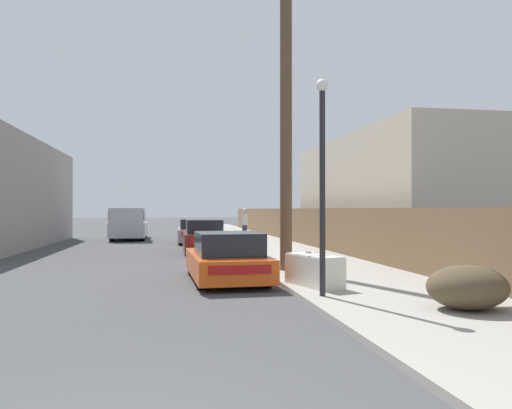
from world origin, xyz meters
TOP-DOWN VIEW (x-y plane):
  - sidewalk_curb at (5.30, 23.50)m, footprint 4.20×63.00m
  - discarded_fridge at (3.83, 7.53)m, footprint 1.06×1.74m
  - parked_sports_car_red at (2.03, 9.40)m, footprint 1.98×4.21m
  - car_parked_mid at (2.01, 18.10)m, footprint 1.75×4.42m
  - car_parked_far at (1.96, 24.55)m, footprint 1.98×4.73m
  - pickup_truck at (-1.90, 27.77)m, footprint 2.11×5.44m
  - utility_pole at (3.89, 10.56)m, footprint 1.80×0.35m
  - street_lamp at (3.62, 6.21)m, footprint 0.26×0.26m
  - brush_pile at (5.72, 4.46)m, footprint 1.44×1.25m
  - wooden_fence at (7.25, 21.76)m, footprint 0.08×46.43m
  - building_right_house at (10.92, 17.36)m, footprint 6.00×13.19m
  - pedestrian at (4.77, 24.46)m, footprint 0.34×0.34m

SIDE VIEW (x-z plane):
  - sidewalk_curb at x=5.30m, z-range 0.00..0.12m
  - discarded_fridge at x=3.83m, z-range 0.11..0.85m
  - brush_pile at x=5.72m, z-range 0.12..0.90m
  - parked_sports_car_red at x=2.03m, z-range -0.06..1.23m
  - car_parked_far at x=1.96m, z-range -0.04..1.29m
  - car_parked_mid at x=2.01m, z-range -0.05..1.39m
  - pickup_truck at x=-1.90m, z-range 0.00..1.94m
  - wooden_fence at x=7.25m, z-range 0.12..1.93m
  - pedestrian at x=4.77m, z-range 0.15..1.95m
  - building_right_house at x=10.92m, z-range 0.00..5.05m
  - street_lamp at x=3.62m, z-range 0.49..4.92m
  - utility_pole at x=3.89m, z-range 0.20..9.57m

